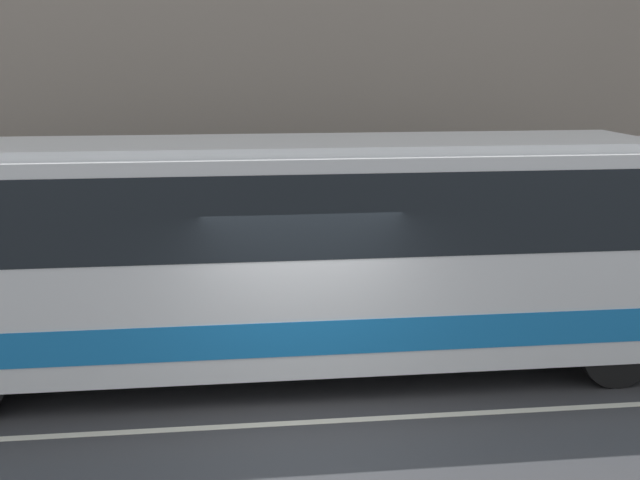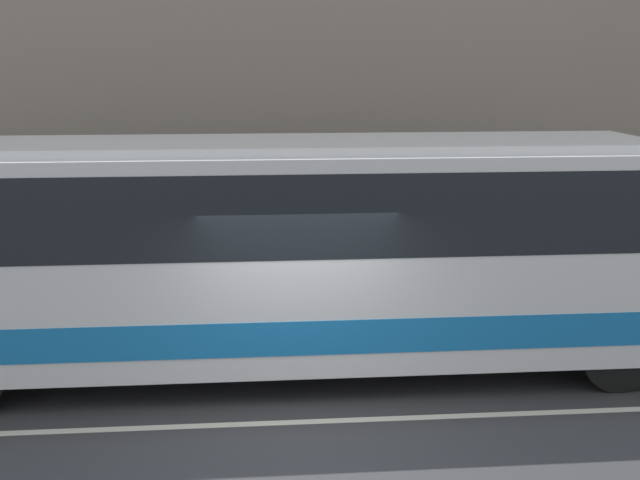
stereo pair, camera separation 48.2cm
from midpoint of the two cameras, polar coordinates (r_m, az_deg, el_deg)
name	(u,v)px [view 1 (the left image)]	position (r m, az deg, el deg)	size (l,w,h in m)	color
ground_plane	(308,422)	(11.13, -2.02, -11.60)	(60.00, 60.00, 0.00)	#38383A
sidewalk	(272,301)	(16.11, -3.92, -3.93)	(60.00, 2.62, 0.14)	gray
lane_stripe	(308,422)	(11.13, -2.02, -11.58)	(54.00, 0.14, 0.01)	beige
transit_bus	(267,245)	(12.29, -4.52, -0.31)	(12.45, 2.61, 3.29)	white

